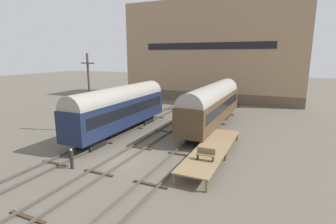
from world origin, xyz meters
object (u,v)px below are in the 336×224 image
object	(u,v)px
train_car_navy	(120,107)
utility_pole	(89,92)
train_car_brown	(212,103)
person_worker	(71,157)
bench	(206,154)

from	to	relation	value
train_car_navy	utility_pole	xyz separation A→B (m)	(-3.43, -0.90, 1.57)
train_car_brown	train_car_navy	bearing A→B (deg)	-143.08
train_car_brown	person_worker	distance (m)	17.62
train_car_brown	bench	size ratio (longest dim) A/B	12.43
train_car_navy	person_worker	size ratio (longest dim) A/B	9.49
bench	person_worker	bearing A→B (deg)	-158.95
train_car_navy	person_worker	distance (m)	9.97
train_car_navy	utility_pole	size ratio (longest dim) A/B	1.76
train_car_brown	utility_pole	distance (m)	14.34
train_car_brown	person_worker	bearing A→B (deg)	-112.90
train_car_navy	utility_pole	bearing A→B (deg)	-165.24
train_car_brown	bench	world-z (taller)	train_car_brown
bench	utility_pole	xyz separation A→B (m)	(-14.97, 4.96, 3.17)
utility_pole	bench	bearing A→B (deg)	-18.32
train_car_brown	utility_pole	size ratio (longest dim) A/B	1.96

